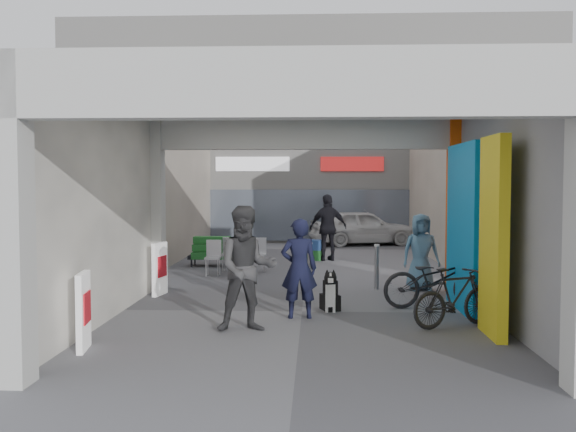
{
  "coord_description": "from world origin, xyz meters",
  "views": [
    {
      "loc": [
        0.22,
        -10.59,
        2.15
      ],
      "look_at": [
        -0.28,
        1.0,
        1.54
      ],
      "focal_mm": 40.0,
      "sensor_mm": 36.0,
      "label": 1
    }
  ],
  "objects_px": {
    "man_with_dog": "(299,268)",
    "bicycle_front": "(436,279)",
    "cafe_set": "(234,261)",
    "border_collie": "(330,294)",
    "bicycle_rear": "(455,297)",
    "produce_stand": "(211,254)",
    "man_elderly": "(421,252)",
    "man_crates": "(328,227)",
    "man_back_turned": "(247,269)",
    "white_van": "(363,227)"
  },
  "relations": [
    {
      "from": "man_with_dog",
      "to": "bicycle_front",
      "type": "bearing_deg",
      "value": -163.34
    },
    {
      "from": "cafe_set",
      "to": "border_collie",
      "type": "relative_size",
      "value": 1.9
    },
    {
      "from": "man_with_dog",
      "to": "bicycle_rear",
      "type": "height_order",
      "value": "man_with_dog"
    },
    {
      "from": "produce_stand",
      "to": "man_elderly",
      "type": "height_order",
      "value": "man_elderly"
    },
    {
      "from": "man_with_dog",
      "to": "bicycle_front",
      "type": "height_order",
      "value": "man_with_dog"
    },
    {
      "from": "border_collie",
      "to": "man_with_dog",
      "type": "distance_m",
      "value": 0.92
    },
    {
      "from": "cafe_set",
      "to": "man_crates",
      "type": "relative_size",
      "value": 0.74
    },
    {
      "from": "cafe_set",
      "to": "produce_stand",
      "type": "height_order",
      "value": "cafe_set"
    },
    {
      "from": "cafe_set",
      "to": "man_back_turned",
      "type": "distance_m",
      "value": 5.99
    },
    {
      "from": "bicycle_front",
      "to": "white_van",
      "type": "xyz_separation_m",
      "value": [
        -0.45,
        11.06,
        0.12
      ]
    },
    {
      "from": "produce_stand",
      "to": "border_collie",
      "type": "bearing_deg",
      "value": -81.86
    },
    {
      "from": "man_with_dog",
      "to": "man_elderly",
      "type": "bearing_deg",
      "value": -136.0
    },
    {
      "from": "bicycle_front",
      "to": "white_van",
      "type": "relative_size",
      "value": 0.52
    },
    {
      "from": "border_collie",
      "to": "man_elderly",
      "type": "xyz_separation_m",
      "value": [
        1.86,
        2.2,
        0.48
      ]
    },
    {
      "from": "man_back_turned",
      "to": "bicycle_rear",
      "type": "xyz_separation_m",
      "value": [
        3.07,
        0.38,
        -0.46
      ]
    },
    {
      "from": "produce_stand",
      "to": "cafe_set",
      "type": "bearing_deg",
      "value": -78.81
    },
    {
      "from": "cafe_set",
      "to": "bicycle_rear",
      "type": "xyz_separation_m",
      "value": [
        4.0,
        -5.5,
        0.16
      ]
    },
    {
      "from": "man_back_turned",
      "to": "man_elderly",
      "type": "distance_m",
      "value": 4.81
    },
    {
      "from": "cafe_set",
      "to": "man_crates",
      "type": "bearing_deg",
      "value": 48.35
    },
    {
      "from": "man_back_turned",
      "to": "bicycle_front",
      "type": "height_order",
      "value": "man_back_turned"
    },
    {
      "from": "bicycle_front",
      "to": "cafe_set",
      "type": "bearing_deg",
      "value": 34.77
    },
    {
      "from": "produce_stand",
      "to": "man_back_turned",
      "type": "height_order",
      "value": "man_back_turned"
    },
    {
      "from": "produce_stand",
      "to": "border_collie",
      "type": "distance_m",
      "value": 6.41
    },
    {
      "from": "cafe_set",
      "to": "bicycle_rear",
      "type": "height_order",
      "value": "bicycle_rear"
    },
    {
      "from": "cafe_set",
      "to": "man_elderly",
      "type": "distance_m",
      "value": 4.62
    },
    {
      "from": "border_collie",
      "to": "man_crates",
      "type": "xyz_separation_m",
      "value": [
        0.1,
        6.95,
        0.63
      ]
    },
    {
      "from": "border_collie",
      "to": "man_with_dog",
      "type": "height_order",
      "value": "man_with_dog"
    },
    {
      "from": "man_back_turned",
      "to": "man_with_dog",
      "type": "bearing_deg",
      "value": 39.9
    },
    {
      "from": "man_with_dog",
      "to": "bicycle_rear",
      "type": "relative_size",
      "value": 1.07
    },
    {
      "from": "bicycle_front",
      "to": "bicycle_rear",
      "type": "xyz_separation_m",
      "value": [
        0.0,
        -1.49,
        -0.04
      ]
    },
    {
      "from": "man_crates",
      "to": "bicycle_front",
      "type": "height_order",
      "value": "man_crates"
    },
    {
      "from": "man_with_dog",
      "to": "man_back_turned",
      "type": "height_order",
      "value": "man_back_turned"
    },
    {
      "from": "man_crates",
      "to": "white_van",
      "type": "bearing_deg",
      "value": -125.29
    },
    {
      "from": "man_crates",
      "to": "white_van",
      "type": "distance_m",
      "value": 4.68
    },
    {
      "from": "man_with_dog",
      "to": "white_van",
      "type": "distance_m",
      "value": 12.16
    },
    {
      "from": "man_with_dog",
      "to": "bicycle_front",
      "type": "distance_m",
      "value": 2.54
    },
    {
      "from": "cafe_set",
      "to": "bicycle_front",
      "type": "distance_m",
      "value": 5.67
    },
    {
      "from": "border_collie",
      "to": "cafe_set",
      "type": "bearing_deg",
      "value": 97.1
    },
    {
      "from": "man_with_dog",
      "to": "man_elderly",
      "type": "distance_m",
      "value": 3.64
    },
    {
      "from": "border_collie",
      "to": "man_crates",
      "type": "height_order",
      "value": "man_crates"
    },
    {
      "from": "man_with_dog",
      "to": "border_collie",
      "type": "bearing_deg",
      "value": -137.28
    },
    {
      "from": "bicycle_rear",
      "to": "border_collie",
      "type": "bearing_deg",
      "value": 32.39
    },
    {
      "from": "border_collie",
      "to": "man_back_turned",
      "type": "height_order",
      "value": "man_back_turned"
    },
    {
      "from": "man_back_turned",
      "to": "white_van",
      "type": "xyz_separation_m",
      "value": [
        2.61,
        12.93,
        -0.3
      ]
    },
    {
      "from": "man_elderly",
      "to": "white_van",
      "type": "bearing_deg",
      "value": 85.95
    },
    {
      "from": "cafe_set",
      "to": "produce_stand",
      "type": "bearing_deg",
      "value": 120.28
    },
    {
      "from": "man_crates",
      "to": "bicycle_rear",
      "type": "relative_size",
      "value": 1.23
    },
    {
      "from": "cafe_set",
      "to": "man_elderly",
      "type": "height_order",
      "value": "man_elderly"
    },
    {
      "from": "border_collie",
      "to": "bicycle_front",
      "type": "relative_size",
      "value": 0.38
    },
    {
      "from": "cafe_set",
      "to": "man_crates",
      "type": "height_order",
      "value": "man_crates"
    }
  ]
}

